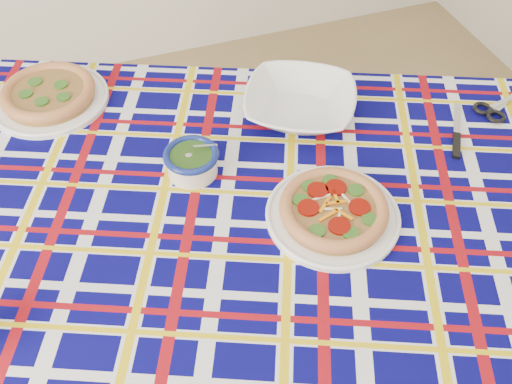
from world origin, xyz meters
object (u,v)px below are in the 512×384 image
object	(u,v)px
main_focaccia_plate	(334,209)
pesto_bowl	(192,160)
serving_bowl	(300,104)
dining_table	(257,231)

from	to	relation	value
main_focaccia_plate	pesto_bowl	xyz separation A→B (m)	(-0.25, 0.23, 0.01)
main_focaccia_plate	serving_bowl	world-z (taller)	serving_bowl
main_focaccia_plate	serving_bowl	xyz separation A→B (m)	(0.06, 0.34, 0.01)
dining_table	main_focaccia_plate	size ratio (longest dim) A/B	6.27
dining_table	main_focaccia_plate	world-z (taller)	main_focaccia_plate
pesto_bowl	serving_bowl	distance (m)	0.33
main_focaccia_plate	pesto_bowl	world-z (taller)	pesto_bowl
main_focaccia_plate	serving_bowl	distance (m)	0.35
pesto_bowl	dining_table	bearing A→B (deg)	-56.24
main_focaccia_plate	serving_bowl	bearing A→B (deg)	79.90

